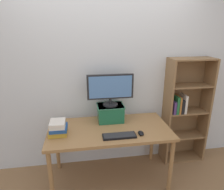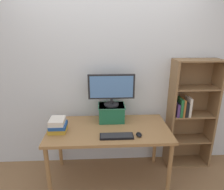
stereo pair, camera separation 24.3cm
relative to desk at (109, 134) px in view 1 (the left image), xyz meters
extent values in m
plane|color=olive|center=(0.00, 0.00, -0.69)|extent=(12.00, 12.00, 0.00)
cube|color=silver|center=(0.00, 0.47, 0.61)|extent=(7.00, 0.08, 2.60)
cube|color=#9E7042|center=(0.00, 0.00, 0.06)|extent=(1.50, 0.75, 0.04)
cylinder|color=#9E7042|center=(-0.70, -0.33, -0.32)|extent=(0.05, 0.05, 0.73)
cylinder|color=#9E7042|center=(0.70, -0.33, -0.32)|extent=(0.05, 0.05, 0.73)
cylinder|color=#9E7042|center=(-0.70, 0.33, -0.32)|extent=(0.05, 0.05, 0.73)
cylinder|color=#9E7042|center=(0.70, 0.33, -0.32)|extent=(0.05, 0.05, 0.73)
cube|color=olive|center=(0.88, 0.29, 0.09)|extent=(0.03, 0.28, 1.56)
cube|color=olive|center=(1.47, 0.29, 0.09)|extent=(0.03, 0.28, 1.56)
cube|color=olive|center=(1.17, 0.42, 0.09)|extent=(0.62, 0.01, 1.56)
cube|color=olive|center=(1.17, 0.29, -0.68)|extent=(0.57, 0.27, 0.02)
cube|color=olive|center=(1.17, 0.29, -0.29)|extent=(0.57, 0.27, 0.02)
cube|color=olive|center=(1.17, 0.29, 0.10)|extent=(0.57, 0.27, 0.02)
cube|color=olive|center=(1.17, 0.29, 0.49)|extent=(0.57, 0.27, 0.02)
cube|color=olive|center=(1.17, 0.29, 0.86)|extent=(0.57, 0.27, 0.02)
cube|color=#4C336B|center=(0.94, 0.26, 0.20)|extent=(0.04, 0.20, 0.18)
cube|color=#236B38|center=(0.98, 0.26, 0.24)|extent=(0.04, 0.20, 0.24)
cube|color=#AD662D|center=(1.02, 0.26, 0.24)|extent=(0.03, 0.20, 0.24)
cube|color=black|center=(1.06, 0.26, 0.21)|extent=(0.04, 0.20, 0.20)
cube|color=silver|center=(1.10, 0.26, 0.24)|extent=(0.03, 0.20, 0.26)
cube|color=#1E6642|center=(0.05, 0.22, 0.19)|extent=(0.33, 0.26, 0.22)
cube|color=#337A56|center=(0.05, 0.22, 0.29)|extent=(0.35, 0.27, 0.01)
cylinder|color=black|center=(0.05, 0.22, 0.30)|extent=(0.19, 0.19, 0.02)
cylinder|color=black|center=(0.05, 0.22, 0.35)|extent=(0.03, 0.03, 0.07)
cube|color=black|center=(0.05, 0.22, 0.55)|extent=(0.60, 0.04, 0.32)
cube|color=#4C7AB7|center=(0.05, 0.20, 0.55)|extent=(0.55, 0.00, 0.28)
cube|color=black|center=(0.08, -0.22, 0.09)|extent=(0.38, 0.13, 0.02)
cube|color=#28282B|center=(0.08, -0.22, 0.10)|extent=(0.36, 0.12, 0.00)
ellipsoid|color=black|center=(0.34, -0.21, 0.09)|extent=(0.06, 0.10, 0.04)
cube|color=gold|center=(-0.61, -0.04, 0.11)|extent=(0.20, 0.20, 0.06)
cube|color=navy|center=(-0.60, -0.05, 0.16)|extent=(0.20, 0.22, 0.04)
cube|color=silver|center=(-0.61, -0.05, 0.21)|extent=(0.17, 0.21, 0.06)
camera|label=1|loc=(-0.31, -2.19, 1.26)|focal=32.00mm
camera|label=2|loc=(-0.07, -2.21, 1.26)|focal=32.00mm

